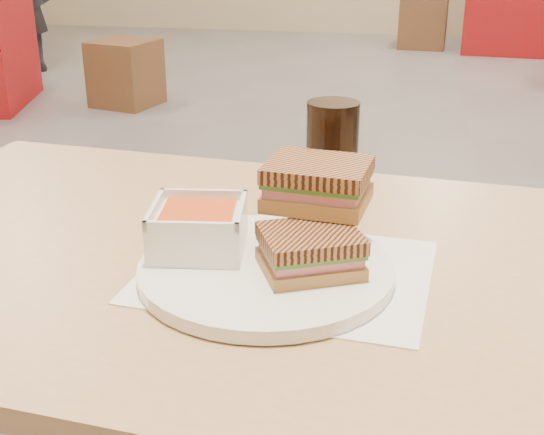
% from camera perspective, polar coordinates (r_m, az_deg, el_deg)
% --- Properties ---
extents(main_table, '(1.26, 0.80, 0.75)m').
position_cam_1_polar(main_table, '(0.95, -0.22, -9.27)').
color(main_table, tan).
rests_on(main_table, ground).
extents(tray_liner, '(0.35, 0.29, 0.00)m').
position_cam_1_polar(tray_liner, '(0.86, 1.17, -4.24)').
color(tray_liner, white).
rests_on(tray_liner, main_table).
extents(plate, '(0.30, 0.30, 0.02)m').
position_cam_1_polar(plate, '(0.84, -0.48, -4.15)').
color(plate, white).
rests_on(plate, tray_liner).
extents(soup_bowl, '(0.12, 0.12, 0.06)m').
position_cam_1_polar(soup_bowl, '(0.87, -5.83, -0.99)').
color(soup_bowl, white).
rests_on(soup_bowl, plate).
extents(panini_lower, '(0.14, 0.13, 0.05)m').
position_cam_1_polar(panini_lower, '(0.82, 3.04, -2.68)').
color(panini_lower, '#AB7F44').
rests_on(panini_lower, plate).
extents(panini_upper, '(0.13, 0.11, 0.05)m').
position_cam_1_polar(panini_upper, '(0.87, 3.63, 2.69)').
color(panini_upper, '#AB7F44').
rests_on(panini_upper, panini_lower).
extents(cola_glass, '(0.07, 0.07, 0.16)m').
position_cam_1_polar(cola_glass, '(1.02, 4.75, 4.81)').
color(cola_glass, black).
rests_on(cola_glass, main_table).
extents(bg_table_2, '(0.96, 0.96, 0.78)m').
position_cam_1_polar(bg_table_2, '(7.13, 18.77, 15.55)').
color(bg_table_2, '#B40C0D').
rests_on(bg_table_2, ground).
extents(bg_chair_0r, '(0.45, 0.45, 0.41)m').
position_cam_1_polar(bg_chair_0r, '(4.82, -11.47, 11.10)').
color(bg_chair_0r, brown).
rests_on(bg_chair_0r, ground).
extents(bg_chair_2l, '(0.45, 0.45, 0.47)m').
position_cam_1_polar(bg_chair_2l, '(7.07, 11.85, 14.91)').
color(bg_chair_2l, brown).
rests_on(bg_chair_2l, ground).
extents(bg_chair_2r, '(0.39, 0.39, 0.43)m').
position_cam_1_polar(bg_chair_2r, '(7.00, 20.15, 13.80)').
color(bg_chair_2r, brown).
rests_on(bg_chair_2r, ground).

